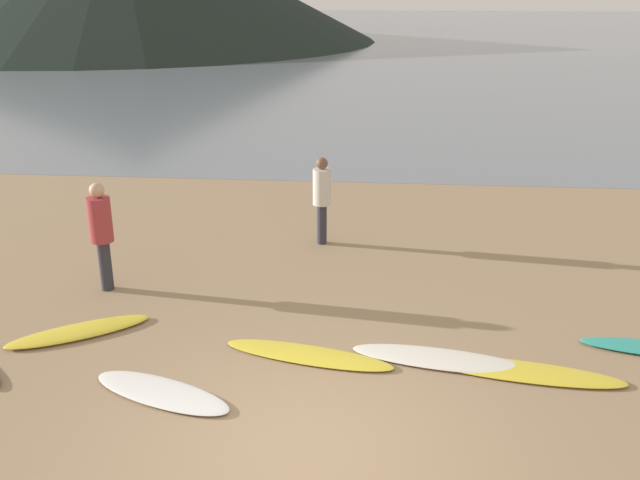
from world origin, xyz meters
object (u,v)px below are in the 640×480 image
surfboard_1 (79,331)px  surfboard_2 (162,392)px  surfboard_4 (441,359)px  surfboard_5 (519,371)px  surfboard_3 (308,355)px  person_1 (322,194)px  person_0 (101,228)px

surfboard_1 → surfboard_2: bearing=-73.9°
surfboard_4 → surfboard_2: bearing=-153.0°
surfboard_1 → surfboard_2: surfboard_1 is taller
surfboard_4 → surfboard_5: surfboard_4 is taller
surfboard_3 → surfboard_4: surfboard_4 is taller
surfboard_4 → person_1: 4.79m
surfboard_2 → surfboard_1: bearing=160.1°
surfboard_5 → person_0: (-6.23, 2.07, 1.03)m
surfboard_5 → person_1: (-2.93, 4.48, 0.96)m
person_0 → person_1: (3.30, 2.41, -0.07)m
surfboard_2 → person_0: 3.61m
person_1 → person_0: bearing=166.6°
surfboard_1 → surfboard_4: 5.10m
surfboard_1 → surfboard_3: (3.32, -0.36, -0.01)m
surfboard_4 → person_1: size_ratio=1.42×
surfboard_4 → surfboard_1: bearing=-174.3°
person_0 → person_1: size_ratio=1.07×
surfboard_2 → surfboard_4: 3.62m
surfboard_2 → person_0: (-1.80, 2.95, 1.03)m
surfboard_5 → surfboard_1: bearing=-175.8°
surfboard_1 → surfboard_4: surfboard_1 is taller
surfboard_1 → person_1: bearing=18.5°
surfboard_1 → person_0: bearing=63.0°
surfboard_3 → person_1: bearing=104.9°
surfboard_2 → surfboard_5: 4.52m
surfboard_3 → person_1: size_ratio=1.40×
person_1 → surfboard_5: bearing=-106.4°
surfboard_4 → person_0: (-5.25, 1.86, 1.02)m
person_1 → surfboard_3: bearing=-137.1°
surfboard_1 → person_1: (3.14, 3.94, 0.95)m
person_0 → surfboard_5: bearing=62.9°
surfboard_2 → surfboard_4: (3.45, 1.09, 0.01)m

